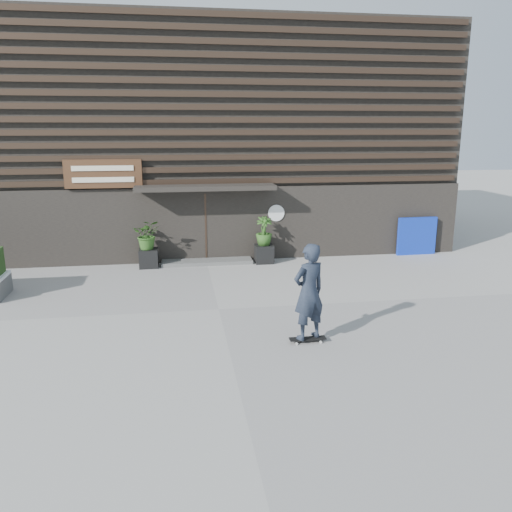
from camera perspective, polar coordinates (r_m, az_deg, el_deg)
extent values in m
plane|color=#9C9994|center=(12.99, -4.14, -5.89)|extent=(80.00, 80.00, 0.00)
cube|color=#525350|center=(17.37, -5.43, -0.60)|extent=(3.00, 0.80, 0.12)
cube|color=black|center=(17.12, -11.76, -0.23)|extent=(0.60, 0.60, 0.60)
imported|color=#2D591E|center=(16.95, -11.89, 2.33)|extent=(0.86, 0.75, 0.96)
cube|color=black|center=(17.33, 0.88, 0.24)|extent=(0.60, 0.60, 0.60)
imported|color=#2D591E|center=(17.16, 0.89, 2.77)|extent=(0.54, 0.54, 0.96)
cube|color=#0D27A9|center=(19.24, 17.33, 2.12)|extent=(1.44, 0.17, 1.34)
cube|color=black|center=(22.22, -6.56, 12.81)|extent=(18.00, 10.00, 8.00)
cube|color=black|center=(17.44, -5.58, 3.46)|extent=(18.00, 0.12, 2.50)
cube|color=#38281E|center=(17.18, -5.69, 8.19)|extent=(17.60, 0.08, 0.18)
cube|color=#38281E|center=(17.15, -5.72, 9.49)|extent=(17.60, 0.08, 0.18)
cube|color=#38281E|center=(17.12, -5.75, 10.80)|extent=(17.60, 0.08, 0.18)
cube|color=#38281E|center=(17.11, -5.78, 12.11)|extent=(17.60, 0.08, 0.18)
cube|color=#38281E|center=(17.10, -5.82, 13.42)|extent=(17.60, 0.08, 0.18)
cube|color=#38281E|center=(17.10, -5.85, 14.74)|extent=(17.60, 0.08, 0.18)
cube|color=#38281E|center=(17.11, -5.88, 16.05)|extent=(17.60, 0.08, 0.18)
cube|color=#38281E|center=(17.13, -5.92, 17.36)|extent=(17.60, 0.08, 0.18)
cube|color=#38281E|center=(17.16, -5.95, 18.67)|extent=(17.60, 0.08, 0.18)
cube|color=#38281E|center=(17.20, -5.98, 19.97)|extent=(17.60, 0.08, 0.18)
cube|color=#38281E|center=(17.24, -6.02, 21.27)|extent=(17.60, 0.08, 0.18)
cube|color=#38281E|center=(17.30, -6.06, 22.56)|extent=(17.60, 0.08, 0.18)
cube|color=#38281E|center=(17.36, -6.09, 23.83)|extent=(17.60, 0.08, 0.18)
cube|color=#38281E|center=(17.43, -6.13, 25.10)|extent=(17.60, 0.08, 0.18)
cube|color=black|center=(16.82, -5.60, 7.55)|extent=(4.50, 1.00, 0.15)
cube|color=black|center=(17.62, -5.61, 3.23)|extent=(2.40, 0.30, 2.30)
cube|color=#38281E|center=(17.44, -5.57, 3.13)|extent=(0.06, 0.10, 2.30)
cube|color=#472B19|center=(17.20, -16.52, 8.70)|extent=(2.40, 0.10, 0.90)
cube|color=beige|center=(17.11, -16.60, 9.27)|extent=(1.90, 0.02, 0.16)
cube|color=beige|center=(17.14, -16.51, 8.08)|extent=(1.90, 0.02, 0.16)
cylinder|color=white|center=(17.60, 2.25, 4.77)|extent=(0.56, 0.03, 0.56)
cube|color=black|center=(11.08, 5.73, -9.06)|extent=(0.78, 0.20, 0.02)
cylinder|color=#A7A8A3|center=(10.95, 4.52, -9.63)|extent=(0.06, 0.03, 0.06)
cylinder|color=#B5B5B0|center=(11.13, 4.28, -9.23)|extent=(0.06, 0.03, 0.06)
cylinder|color=beige|center=(11.08, 7.17, -9.42)|extent=(0.06, 0.03, 0.06)
cylinder|color=#A5A5A0|center=(11.25, 6.89, -9.03)|extent=(0.06, 0.03, 0.06)
imported|color=#1B2230|center=(10.72, 5.86, -3.96)|extent=(0.88, 0.74, 2.05)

